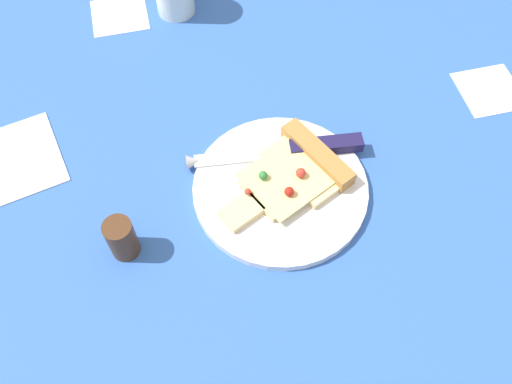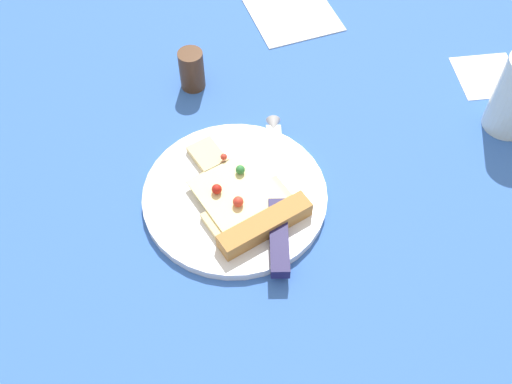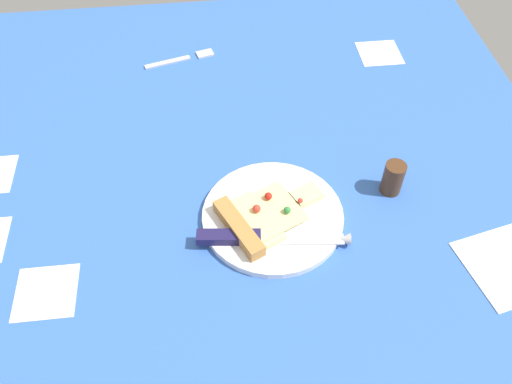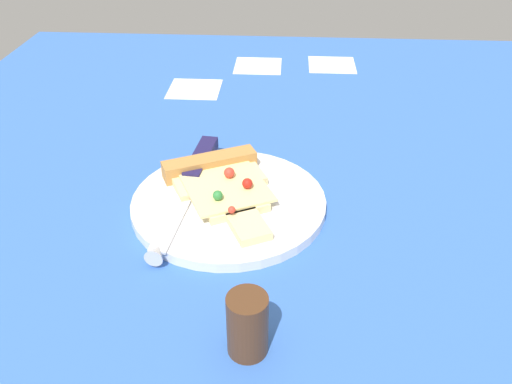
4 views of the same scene
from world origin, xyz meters
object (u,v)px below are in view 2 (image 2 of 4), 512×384
pizza_slice (246,204)px  knife (277,206)px  pepper_shaker (192,70)px  plate (235,196)px  napkin (293,14)px

pizza_slice → knife: size_ratio=0.79×
pizza_slice → pepper_shaker: size_ratio=3.13×
pizza_slice → pepper_shaker: bearing=76.5°
pepper_shaker → plate: bearing=-79.5°
plate → pepper_shaker: size_ratio=3.80×
plate → napkin: plate is taller
knife → pepper_shaker: (-8.75, 23.81, 1.20)cm
pizza_slice → knife: pizza_slice is taller
plate → napkin: (13.10, 34.80, -0.42)cm
napkin → pizza_slice: bearing=-107.9°
plate → knife: (4.90, -2.98, 1.22)cm
knife → pepper_shaker: bearing=116.5°
pizza_slice → plate: bearing=89.7°
pepper_shaker → napkin: 22.15cm
knife → pepper_shaker: size_ratio=3.96×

